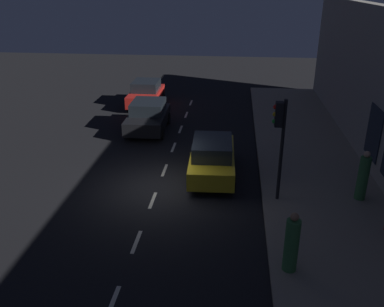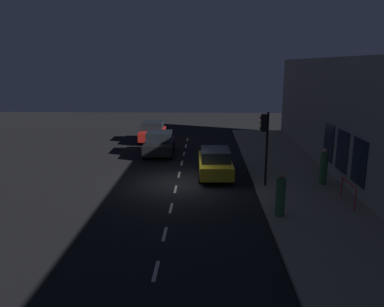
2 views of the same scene
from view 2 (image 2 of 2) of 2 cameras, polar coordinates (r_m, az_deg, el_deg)
The scene contains 11 objects.
ground_plane at distance 20.27m, azimuth -2.26°, elevation -4.44°, with size 60.00×60.00×0.00m, color black.
sidewalk at distance 20.75m, azimuth 15.27°, elevation -4.27°, with size 4.50×32.00×0.15m.
building_facade at distance 20.81m, azimuth 22.67°, elevation 4.21°, with size 0.65×32.00×6.51m.
lane_centre_line at distance 19.32m, azimuth -2.48°, elevation -5.33°, with size 0.12×27.20×0.01m.
traffic_light at distance 19.15m, azimuth 10.80°, elevation 2.89°, with size 0.47×0.32×3.71m.
parked_car_0 at distance 31.11m, azimuth -5.89°, elevation 3.23°, with size 1.93×3.82×1.58m.
parked_car_1 at distance 26.47m, azimuth -4.90°, elevation 1.50°, with size 2.08×3.94×1.58m.
parked_car_2 at distance 21.33m, azimuth 3.45°, elevation -1.35°, with size 1.97×4.28×1.58m.
pedestrian_0 at distance 20.52m, azimuth 19.02°, elevation -2.01°, with size 0.53×0.53×1.86m.
pedestrian_1 at distance 15.84m, azimuth 13.04°, elevation -6.20°, with size 0.51×0.51×1.78m.
red_railing at distance 18.07m, azimuth 22.29°, elevation -4.85°, with size 0.05×1.69×0.97m.
Camera 2 is at (1.47, -19.26, 6.14)m, focal length 35.78 mm.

